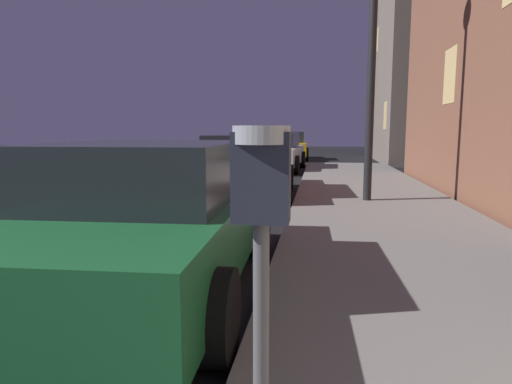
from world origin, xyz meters
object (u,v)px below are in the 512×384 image
at_px(car_yellow_cab, 288,146).
at_px(street_lamp, 373,15).
at_px(car_silver, 276,152).
at_px(car_green, 146,217).
at_px(car_red, 247,166).
at_px(parking_meter, 261,229).

xyz_separation_m(car_yellow_cab, street_lamp, (2.60, -14.25, 3.00)).
bearing_deg(car_yellow_cab, car_silver, -90.02).
relative_size(car_green, car_red, 1.01).
height_order(car_green, street_lamp, street_lamp).
xyz_separation_m(car_silver, car_yellow_cab, (0.00, 6.32, -0.01)).
height_order(parking_meter, car_yellow_cab, parking_meter).
xyz_separation_m(car_red, street_lamp, (2.60, -1.01, 2.99)).
bearing_deg(car_silver, car_green, -90.00).
relative_size(car_green, street_lamp, 0.81).
height_order(car_silver, street_lamp, street_lamp).
height_order(car_red, street_lamp, street_lamp).
relative_size(parking_meter, car_yellow_cab, 0.31).
bearing_deg(car_green, parking_meter, -60.68).
bearing_deg(parking_meter, car_silver, 95.33).
distance_m(parking_meter, car_green, 3.01).
bearing_deg(street_lamp, car_red, 158.74).
bearing_deg(car_green, car_silver, 90.00).
distance_m(parking_meter, car_silver, 15.65).
distance_m(parking_meter, street_lamp, 8.12).
bearing_deg(car_silver, car_red, -89.98).
relative_size(parking_meter, street_lamp, 0.26).
bearing_deg(car_red, car_yellow_cab, 90.00).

